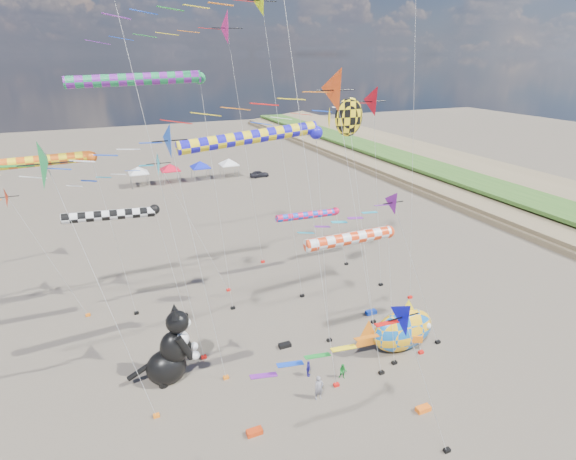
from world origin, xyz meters
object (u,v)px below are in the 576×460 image
at_px(fish_inflatable, 402,330).
at_px(parked_car, 259,174).
at_px(cat_inflatable, 169,344).
at_px(child_blue, 308,369).
at_px(person_adult, 319,388).
at_px(child_green, 343,371).

bearing_deg(fish_inflatable, parked_car, 81.76).
distance_m(cat_inflatable, child_blue, 9.25).
bearing_deg(person_adult, cat_inflatable, 144.92).
distance_m(fish_inflatable, parked_car, 50.87).
height_order(cat_inflatable, person_adult, cat_inflatable).
bearing_deg(parked_car, cat_inflatable, 153.43).
distance_m(cat_inflatable, parked_car, 52.36).
bearing_deg(fish_inflatable, person_adult, -164.58).
height_order(person_adult, child_blue, person_adult).
relative_size(fish_inflatable, parked_car, 1.92).
xyz_separation_m(cat_inflatable, child_blue, (8.38, -3.34, -2.08)).
distance_m(person_adult, child_blue, 2.21).
relative_size(cat_inflatable, person_adult, 3.25).
xyz_separation_m(cat_inflatable, child_green, (10.37, -4.46, -2.12)).
height_order(child_green, child_blue, child_blue).
bearing_deg(child_green, person_adult, -122.30).
height_order(person_adult, parked_car, person_adult).
bearing_deg(child_blue, person_adult, -148.05).
height_order(fish_inflatable, person_adult, fish_inflatable).
xyz_separation_m(cat_inflatable, parked_car, (23.07, 46.96, -2.09)).
height_order(fish_inflatable, parked_car, fish_inflatable).
distance_m(fish_inflatable, person_adult, 8.07).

